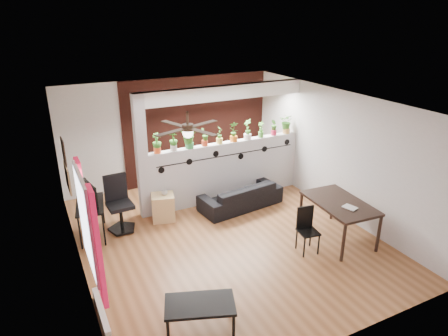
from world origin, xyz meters
TOP-DOWN VIEW (x-y plane):
  - room_shell at (0.00, 0.00)m, footprint 6.30×7.10m
  - partition_wall at (0.80, 1.50)m, footprint 3.60×0.18m
  - ceiling_header at (0.80, 1.50)m, footprint 3.60×0.18m
  - pier_column at (-1.11, 1.50)m, footprint 0.22×0.20m
  - brick_panel at (0.80, 2.97)m, footprint 3.90×0.05m
  - vine_decal at (0.80, 1.40)m, footprint 3.31×0.01m
  - window_assembly at (-2.56, -1.20)m, footprint 0.09×1.30m
  - baseboard_heater at (-2.54, -1.20)m, footprint 0.08×1.00m
  - corkboard at (-2.58, 0.95)m, footprint 0.03×0.60m
  - framed_art at (-2.58, 0.90)m, footprint 0.03×0.34m
  - ceiling_fan at (-0.80, -0.30)m, footprint 1.19×1.19m
  - potted_plant_0 at (-0.78, 1.50)m, footprint 0.24×0.20m
  - potted_plant_1 at (-0.43, 1.50)m, footprint 0.25×0.23m
  - potted_plant_2 at (-0.08, 1.50)m, footprint 0.31×0.29m
  - potted_plant_3 at (0.27, 1.50)m, footprint 0.22×0.20m
  - potted_plant_4 at (0.62, 1.50)m, footprint 0.23×0.25m
  - potted_plant_5 at (0.98, 1.50)m, footprint 0.28×0.25m
  - potted_plant_6 at (1.33, 1.50)m, footprint 0.21×0.25m
  - potted_plant_7 at (1.68, 1.50)m, footprint 0.21×0.22m
  - potted_plant_8 at (2.03, 1.50)m, footprint 0.21×0.23m
  - potted_plant_9 at (2.38, 1.50)m, footprint 0.30×0.31m
  - sofa at (0.88, 0.96)m, footprint 1.83×0.91m
  - cube_shelf at (-0.84, 1.16)m, footprint 0.54×0.51m
  - cup at (-0.79, 1.16)m, footprint 0.16×0.16m
  - computer_desk at (-2.25, 1.16)m, footprint 0.64×1.01m
  - monitor at (-2.25, 1.31)m, footprint 0.35×0.12m
  - office_chair at (-1.72, 1.16)m, footprint 0.57×0.57m
  - dining_table at (1.88, -1.00)m, footprint 0.94×1.46m
  - book at (1.78, -1.30)m, footprint 0.23×0.28m
  - folding_chair at (1.10, -1.05)m, footprint 0.38×0.38m
  - coffee_table at (-1.38, -2.01)m, footprint 1.06×0.81m

SIDE VIEW (x-z plane):
  - baseboard_heater at x=-2.54m, z-range 0.00..0.18m
  - sofa at x=0.88m, z-range 0.00..0.52m
  - cube_shelf at x=-0.84m, z-range 0.00..0.56m
  - coffee_table at x=-1.38m, z-range 0.17..0.61m
  - office_chair at x=-1.72m, z-range -0.06..1.04m
  - folding_chair at x=1.10m, z-range 0.08..0.91m
  - cup at x=-0.79m, z-range 0.56..0.66m
  - computer_desk at x=-2.25m, z-range 0.28..0.96m
  - partition_wall at x=0.80m, z-range 0.00..1.35m
  - dining_table at x=1.88m, z-range 0.30..1.07m
  - book at x=1.78m, z-range 0.77..0.79m
  - monitor at x=-2.25m, z-range 0.68..0.88m
  - vine_decal at x=0.80m, z-range 0.93..1.23m
  - room_shell at x=0.00m, z-range -0.15..2.75m
  - pier_column at x=-1.11m, z-range 0.00..2.60m
  - brick_panel at x=0.80m, z-range 0.00..2.60m
  - corkboard at x=-2.58m, z-range 1.12..1.58m
  - window_assembly at x=-2.56m, z-range 0.73..2.28m
  - potted_plant_7 at x=1.68m, z-range 1.36..1.73m
  - potted_plant_8 at x=2.03m, z-range 1.36..1.74m
  - potted_plant_3 at x=0.27m, z-range 1.36..1.75m
  - potted_plant_1 at x=-0.43m, z-range 1.36..1.76m
  - potted_plant_4 at x=0.62m, z-range 1.36..1.77m
  - potted_plant_0 at x=-0.78m, z-range 1.36..1.78m
  - potted_plant_5 at x=0.98m, z-range 1.36..1.82m
  - potted_plant_6 at x=1.33m, z-range 1.36..1.82m
  - potted_plant_9 at x=2.38m, z-range 1.36..1.83m
  - potted_plant_2 at x=-0.08m, z-range 1.36..1.84m
  - framed_art at x=-2.58m, z-range 1.63..2.07m
  - ceiling_fan at x=-0.80m, z-range 2.10..2.53m
  - ceiling_header at x=0.80m, z-range 2.30..2.60m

